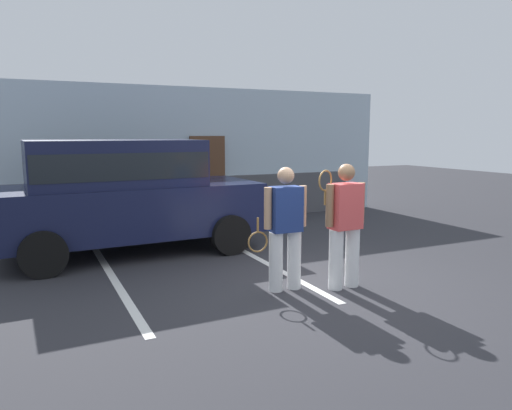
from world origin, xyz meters
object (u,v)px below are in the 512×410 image
object	(u,v)px
tennis_player_man	(285,227)
tennis_player_woman	(345,224)
potted_plant_by_porch	(276,204)
parked_suv	(124,191)

from	to	relation	value
tennis_player_man	tennis_player_woman	bearing A→B (deg)	162.77
tennis_player_man	potted_plant_by_porch	bearing A→B (deg)	-114.52
parked_suv	tennis_player_man	distance (m)	3.48
parked_suv	potted_plant_by_porch	bearing A→B (deg)	20.03
tennis_player_man	tennis_player_woman	xyz separation A→B (m)	(0.80, -0.28, 0.03)
tennis_player_woman	potted_plant_by_porch	distance (m)	5.18
potted_plant_by_porch	tennis_player_woman	bearing A→B (deg)	-107.23
parked_suv	potted_plant_by_porch	size ratio (longest dim) A/B	5.78
tennis_player_woman	potted_plant_by_porch	size ratio (longest dim) A/B	2.18
potted_plant_by_porch	tennis_player_man	bearing A→B (deg)	-116.56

